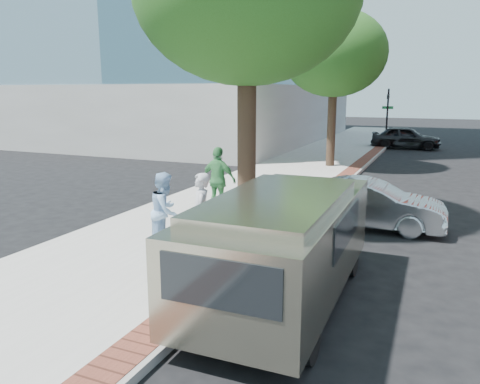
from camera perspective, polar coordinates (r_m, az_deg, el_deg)
The scene contains 14 objects.
ground at distance 11.52m, azimuth -0.12°, elevation -6.11°, with size 120.00×120.00×0.00m, color black.
sidewalk at distance 19.28m, azimuth 5.34°, elevation 1.53°, with size 5.00×60.00×0.15m, color #9E9991.
brick_strip at distance 18.72m, azimuth 11.75°, elevation 1.25°, with size 0.60×60.00×0.01m, color brown.
curb at distance 18.67m, azimuth 12.79°, elevation 0.92°, with size 0.10×60.00×0.15m, color gray.
office_base at distance 36.47m, azimuth -5.05°, elevation 9.56°, with size 18.20×22.20×4.00m, color gray.
signal_near at distance 32.24m, azimuth 17.52°, elevation 9.17°, with size 0.70×0.15×3.80m.
tree_far at distance 22.62m, azimuth 11.43°, elevation 16.19°, with size 4.80×4.80×7.14m.
parking_meter at distance 10.75m, azimuth 3.38°, elevation -0.80°, with size 0.12×0.32×1.47m.
person_gray at distance 9.98m, azimuth -4.81°, elevation -2.77°, with size 0.65×0.43×1.79m, color #A9A8AD.
person_officer at distance 10.49m, azimuth -9.08°, elevation -2.30°, with size 0.85×0.66×1.74m, color #94BCE5.
person_green at distance 13.52m, azimuth -2.64°, elevation 1.47°, with size 1.12×0.47×1.92m, color #449753.
sedan_silver at distance 13.01m, azimuth 15.38°, elevation -1.43°, with size 1.38×3.96×1.31m, color #B9BCC1.
bg_car at distance 32.06m, azimuth 19.56°, elevation 6.28°, with size 1.72×4.27×1.45m, color black.
van at distance 8.23m, azimuth 5.68°, elevation -5.82°, with size 2.12×5.37×1.97m.
Camera 1 is at (4.39, -10.02, 3.60)m, focal length 35.00 mm.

